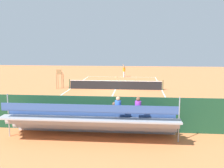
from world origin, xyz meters
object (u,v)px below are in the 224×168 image
(umpire_chair, at_px, (60,77))
(tennis_racket, at_px, (116,77))
(bleacher_stand, at_px, (96,121))
(tennis_player, at_px, (124,70))
(tennis_net, at_px, (115,85))
(courtside_bench, at_px, (135,118))
(tennis_ball_near, at_px, (105,80))
(equipment_bag, at_px, (99,124))

(umpire_chair, xyz_separation_m, tennis_racket, (-5.44, -10.36, -1.30))
(bleacher_stand, relative_size, tennis_player, 4.70)
(tennis_net, xyz_separation_m, tennis_player, (-0.39, -10.76, 0.51))
(tennis_net, height_order, courtside_bench, tennis_net)
(tennis_net, relative_size, tennis_racket, 18.90)
(tennis_net, distance_m, tennis_ball_near, 7.76)
(tennis_net, bearing_deg, tennis_player, -92.06)
(tennis_ball_near, bearing_deg, umpire_chair, 60.82)
(umpire_chair, height_order, courtside_bench, umpire_chair)
(courtside_bench, relative_size, tennis_player, 0.93)
(tennis_net, xyz_separation_m, tennis_ball_near, (2.01, -7.48, -0.47))
(equipment_bag, xyz_separation_m, tennis_ball_near, (2.12, -20.88, -0.15))
(courtside_bench, relative_size, tennis_racket, 3.30)
(equipment_bag, bearing_deg, tennis_net, -89.54)
(bleacher_stand, bearing_deg, tennis_racket, -87.74)
(equipment_bag, bearing_deg, bleacher_stand, 94.18)
(umpire_chair, relative_size, tennis_ball_near, 32.42)
(bleacher_stand, distance_m, umpire_chair, 16.63)
(tennis_net, xyz_separation_m, courtside_bench, (-2.24, 13.27, 0.06))
(bleacher_stand, distance_m, courtside_bench, 2.89)
(umpire_chair, xyz_separation_m, courtside_bench, (-8.44, 13.25, -0.76))
(tennis_racket, bearing_deg, equipment_bag, 92.10)
(tennis_racket, bearing_deg, umpire_chair, 62.31)
(tennis_racket, bearing_deg, bleacher_stand, 92.26)
(equipment_bag, bearing_deg, tennis_player, -90.66)
(tennis_racket, distance_m, tennis_ball_near, 3.12)
(umpire_chair, bearing_deg, bleacher_stand, 112.82)
(bleacher_stand, xyz_separation_m, tennis_player, (-0.14, -26.10, 0.09))
(tennis_net, distance_m, courtside_bench, 13.46)
(bleacher_stand, bearing_deg, umpire_chair, -67.18)
(umpire_chair, height_order, tennis_ball_near, umpire_chair)
(tennis_net, distance_m, umpire_chair, 6.25)
(tennis_ball_near, bearing_deg, bleacher_stand, 95.66)
(courtside_bench, bearing_deg, tennis_net, -80.44)
(umpire_chair, xyz_separation_m, tennis_player, (-6.59, -10.77, -0.30))
(bleacher_stand, height_order, tennis_racket, bleacher_stand)
(umpire_chair, relative_size, tennis_player, 1.11)
(tennis_racket, bearing_deg, tennis_net, 94.22)
(umpire_chair, bearing_deg, tennis_player, -121.44)
(tennis_net, bearing_deg, umpire_chair, 0.16)
(tennis_ball_near, bearing_deg, equipment_bag, 95.79)
(tennis_player, bearing_deg, tennis_net, 87.94)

